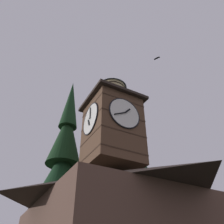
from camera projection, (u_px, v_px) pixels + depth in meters
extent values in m
pyramid|color=#2D231E|center=(115.00, 189.00, 16.61)|extent=(10.75, 12.54, 2.57)
cube|color=brown|center=(112.00, 134.00, 18.69)|extent=(3.81, 3.81, 5.78)
cube|color=#3C291C|center=(112.00, 160.00, 17.42)|extent=(3.85, 3.85, 0.10)
cube|color=#3C291C|center=(112.00, 143.00, 18.26)|extent=(3.85, 3.85, 0.10)
cube|color=#3C291C|center=(112.00, 127.00, 19.09)|extent=(3.85, 3.85, 0.10)
cube|color=#3C291C|center=(112.00, 112.00, 19.93)|extent=(3.85, 3.85, 0.10)
cylinder|color=white|center=(125.00, 113.00, 17.80)|extent=(2.58, 0.10, 2.58)
torus|color=black|center=(125.00, 113.00, 17.79)|extent=(2.68, 0.10, 2.68)
cube|color=black|center=(128.00, 111.00, 17.95)|extent=(0.53, 0.04, 0.55)
cube|color=black|center=(120.00, 113.00, 17.41)|extent=(0.98, 0.04, 0.55)
sphere|color=black|center=(125.00, 112.00, 17.72)|extent=(0.10, 0.10, 0.10)
cylinder|color=white|center=(91.00, 119.00, 18.43)|extent=(0.10, 2.58, 2.58)
torus|color=black|center=(90.00, 119.00, 18.42)|extent=(0.10, 2.68, 2.68)
cube|color=black|center=(89.00, 122.00, 18.32)|extent=(0.04, 0.37, 0.64)
cube|color=black|center=(90.00, 113.00, 18.67)|extent=(0.04, 0.16, 1.06)
sphere|color=black|center=(89.00, 118.00, 18.39)|extent=(0.10, 0.10, 0.10)
cube|color=#2D231E|center=(112.00, 104.00, 20.44)|extent=(4.51, 4.51, 0.25)
cylinder|color=tan|center=(112.00, 95.00, 21.01)|extent=(2.34, 2.34, 1.72)
cylinder|color=#2D2319|center=(112.00, 100.00, 20.68)|extent=(2.40, 2.40, 0.10)
cylinder|color=#2D2319|center=(112.00, 95.00, 21.01)|extent=(2.40, 2.40, 0.10)
cylinder|color=#2D2319|center=(112.00, 90.00, 21.35)|extent=(2.40, 2.40, 0.10)
cone|color=#384251|center=(112.00, 84.00, 21.79)|extent=(2.64, 2.64, 0.95)
sphere|color=#424C5B|center=(112.00, 79.00, 22.12)|extent=(0.16, 0.16, 0.16)
cone|color=black|center=(55.00, 224.00, 17.81)|extent=(5.64, 5.64, 5.85)
cone|color=#13321A|center=(61.00, 177.00, 19.97)|extent=(4.36, 4.36, 5.59)
cone|color=black|center=(66.00, 136.00, 22.22)|extent=(3.07, 3.07, 5.68)
cone|color=#16341A|center=(71.00, 104.00, 24.48)|extent=(1.79, 1.79, 5.78)
cone|color=#11311D|center=(142.00, 222.00, 22.09)|extent=(5.14, 5.14, 3.13)
cone|color=black|center=(141.00, 200.00, 23.22)|extent=(4.32, 4.32, 3.05)
cone|color=black|center=(139.00, 179.00, 24.48)|extent=(3.50, 3.50, 3.39)
cone|color=black|center=(138.00, 162.00, 25.53)|extent=(2.68, 2.68, 3.03)
cone|color=black|center=(137.00, 146.00, 26.67)|extent=(1.86, 1.86, 2.97)
ellipsoid|color=black|center=(157.00, 58.00, 27.03)|extent=(0.29, 0.24, 0.14)
cube|color=black|center=(156.00, 59.00, 27.11)|extent=(0.32, 0.39, 0.07)
cube|color=black|center=(158.00, 58.00, 26.95)|extent=(0.32, 0.39, 0.07)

